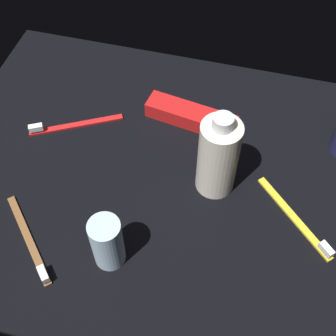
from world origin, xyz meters
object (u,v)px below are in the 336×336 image
Objects in this scene: bodywash_bottle at (218,157)px; toothbrush_yellow at (299,221)px; toothbrush_brown at (30,243)px; toothpaste_box_red at (191,116)px; deodorant_stick at (107,242)px; toothbrush_red at (70,125)px.

toothbrush_yellow is (-15.01, 4.31, -7.15)cm from bodywash_bottle.
toothbrush_brown is 43.81cm from toothbrush_yellow.
deodorant_stick is at bearing 88.08° from toothpaste_box_red.
toothbrush_red is at bearing -82.84° from toothbrush_brown.
bodywash_bottle is at bearing -126.23° from deodorant_stick.
bodywash_bottle is 1.71× the size of deodorant_stick.
toothbrush_brown is (13.05, 1.28, -4.42)cm from deodorant_stick.
toothbrush_yellow is at bearing -160.12° from toothbrush_brown.
toothbrush_red is at bearing 26.66° from toothpaste_box_red.
bodywash_bottle is at bearing -16.04° from toothbrush_yellow.
deodorant_stick is 29.20cm from toothbrush_red.
toothbrush_red is 0.93× the size of toothpaste_box_red.
toothbrush_yellow is at bearing 166.97° from toothbrush_red.
toothbrush_yellow is 0.77× the size of toothpaste_box_red.
toothpaste_box_red is (7.23, -13.04, -6.16)cm from bodywash_bottle.
bodywash_bottle is 30.79cm from toothbrush_red.
toothpaste_box_red reaches higher than toothbrush_red.
deodorant_stick is at bearing 25.83° from toothbrush_yellow.
deodorant_stick is (13.14, 17.94, -2.73)cm from bodywash_bottle.
toothbrush_yellow is at bearing 150.91° from toothpaste_box_red.
toothbrush_brown is at bearing 5.59° from deodorant_stick.
deodorant_stick is 31.58cm from toothbrush_yellow.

